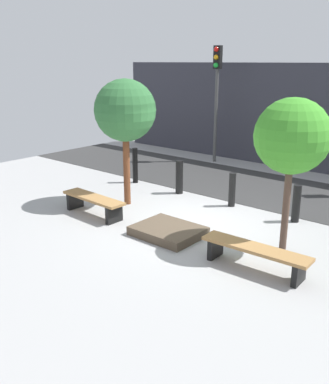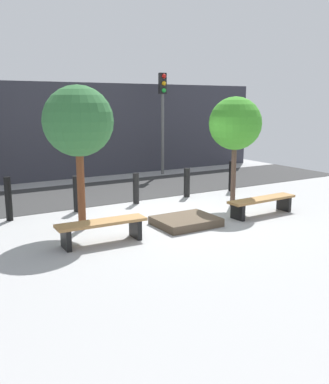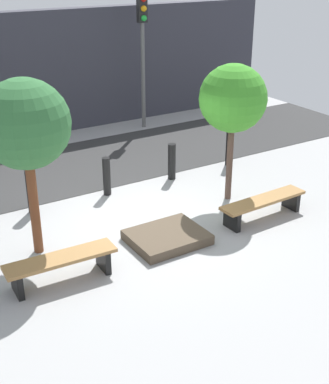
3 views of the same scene
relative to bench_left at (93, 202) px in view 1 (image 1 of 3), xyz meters
name	(u,v)px [view 1 (image 1 of 3)]	position (x,y,z in m)	size (l,w,h in m)	color
ground_plane	(192,224)	(2.16, 1.04, -0.33)	(18.00, 18.00, 0.00)	#9E9E9E
road_strip	(267,189)	(2.16, 4.67, -0.33)	(18.00, 3.40, 0.01)	#323232
building_facade	(315,118)	(2.16, 7.74, 1.41)	(16.20, 0.50, 3.50)	#33333D
bench_left	(93,202)	(0.00, 0.00, 0.00)	(1.85, 0.51, 0.46)	black
bench_right	(255,253)	(4.32, 0.00, -0.01)	(1.99, 0.49, 0.44)	black
planter_bed	(168,231)	(2.16, 0.20, -0.24)	(1.38, 1.11, 0.19)	brown
tree_behind_left_bench	(125,111)	(0.00, 1.13, 2.04)	(1.52, 1.52, 3.16)	brown
tree_behind_right_bench	(292,137)	(4.32, 1.13, 1.89)	(1.40, 1.40, 2.94)	brown
bollard_far_left	(135,165)	(-1.25, 2.72, 0.20)	(0.16, 0.16, 1.06)	black
bollard_left	(179,177)	(0.46, 2.72, 0.13)	(0.21, 0.21, 0.94)	black
bollard_center	(232,190)	(2.16, 2.72, 0.10)	(0.17, 0.17, 0.87)	black
bollard_right	(296,204)	(3.87, 2.72, 0.10)	(0.19, 0.19, 0.87)	black
traffic_light_west	(217,84)	(-1.04, 6.66, 2.45)	(0.28, 0.27, 4.06)	#494949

